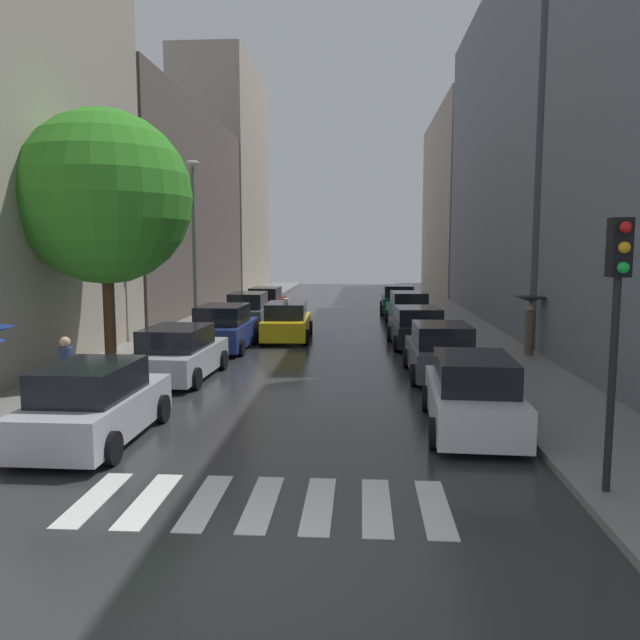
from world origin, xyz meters
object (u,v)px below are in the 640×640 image
at_px(taxi_midroad, 287,322).
at_px(lamp_post_left, 194,237).
at_px(parked_car_right_second, 441,352).
at_px(parked_car_left_fifth, 266,302).
at_px(parked_car_right_third, 417,328).
at_px(parked_car_left_nearest, 95,405).
at_px(pedestrian_near_tree, 530,312).
at_px(parked_car_left_second, 179,354).
at_px(parked_car_right_fifth, 398,300).
at_px(parked_car_left_fourth, 249,312).
at_px(street_tree_left, 105,198).
at_px(parked_car_right_nearest, 473,395).
at_px(parked_car_right_fourth, 408,310).
at_px(traffic_light_right_corner, 617,294).
at_px(parked_car_left_third, 224,329).
at_px(pedestrian_far_side, 66,371).

relative_size(taxi_midroad, lamp_post_left, 0.61).
bearing_deg(parked_car_right_second, parked_car_left_fifth, 24.98).
bearing_deg(parked_car_left_fifth, parked_car_right_third, -142.70).
xyz_separation_m(parked_car_left_nearest, pedestrian_near_tree, (11.47, 10.25, 0.94)).
relative_size(parked_car_left_second, parked_car_right_fifth, 1.06).
xyz_separation_m(parked_car_left_fourth, parked_car_right_second, (7.94, -10.79, -0.05)).
relative_size(taxi_midroad, street_tree_left, 0.57).
distance_m(parked_car_left_nearest, taxi_midroad, 14.54).
distance_m(parked_car_left_fifth, parked_car_right_nearest, 23.65).
bearing_deg(parked_car_left_second, parked_car_right_fifth, -19.69).
xyz_separation_m(parked_car_left_fifth, pedestrian_near_tree, (11.53, -13.32, 0.93)).
xyz_separation_m(pedestrian_near_tree, lamp_post_left, (-13.09, 3.69, 2.70)).
xyz_separation_m(parked_car_left_second, parked_car_right_fourth, (7.91, 13.30, 0.05)).
height_order(parked_car_right_fourth, lamp_post_left, lamp_post_left).
height_order(parked_car_left_fifth, parked_car_right_fifth, parked_car_right_fifth).
xyz_separation_m(parked_car_right_nearest, traffic_light_right_corner, (1.47, -3.73, 2.50)).
xyz_separation_m(parked_car_left_second, parked_car_right_third, (7.78, 6.76, -0.01)).
bearing_deg(parked_car_left_fifth, pedestrian_near_tree, -137.99).
relative_size(parked_car_left_third, taxi_midroad, 0.98).
xyz_separation_m(parked_car_right_third, street_tree_left, (-10.14, -6.19, 4.75)).
bearing_deg(pedestrian_near_tree, parked_car_right_third, 152.95).
relative_size(parked_car_left_fourth, parked_car_right_second, 1.08).
bearing_deg(parked_car_right_second, parked_car_right_fourth, -0.32).
bearing_deg(traffic_light_right_corner, lamp_post_left, 123.92).
xyz_separation_m(parked_car_left_third, parked_car_right_third, (7.61, 1.33, -0.07)).
distance_m(parked_car_left_third, parked_car_right_second, 9.09).
bearing_deg(lamp_post_left, parked_car_right_nearest, -52.95).
xyz_separation_m(parked_car_right_third, pedestrian_near_tree, (3.74, -2.67, 0.96)).
distance_m(parked_car_left_fifth, parked_car_right_third, 13.19).
height_order(pedestrian_near_tree, street_tree_left, street_tree_left).
xyz_separation_m(parked_car_right_fourth, pedestrian_near_tree, (3.62, -9.21, 0.90)).
relative_size(parked_car_right_nearest, parked_car_right_second, 1.09).
distance_m(parked_car_left_nearest, parked_car_right_second, 10.54).
relative_size(parked_car_left_nearest, parked_car_left_fifth, 1.02).
distance_m(parked_car_left_second, lamp_post_left, 8.73).
bearing_deg(parked_car_right_fifth, lamp_post_left, 141.29).
bearing_deg(taxi_midroad, parked_car_right_nearest, -158.43).
xyz_separation_m(parked_car_left_third, parked_car_left_fifth, (-0.18, 11.98, -0.04)).
relative_size(parked_car_right_third, taxi_midroad, 0.95).
height_order(parked_car_left_second, parked_car_right_fifth, parked_car_right_fifth).
bearing_deg(street_tree_left, parked_car_right_third, 31.43).
bearing_deg(parked_car_right_third, traffic_light_right_corner, -176.52).
height_order(parked_car_right_second, parked_car_right_fourth, parked_car_right_fourth).
height_order(parked_car_left_fifth, lamp_post_left, lamp_post_left).
xyz_separation_m(parked_car_left_fourth, traffic_light_right_corner, (9.39, -20.15, 2.46)).
bearing_deg(street_tree_left, pedestrian_near_tree, 14.24).
bearing_deg(pedestrian_near_tree, taxi_midroad, 164.39).
bearing_deg(parked_car_right_fifth, parked_car_left_second, 158.60).
distance_m(parked_car_left_fifth, pedestrian_near_tree, 17.64).
bearing_deg(lamp_post_left, pedestrian_far_side, -89.65).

